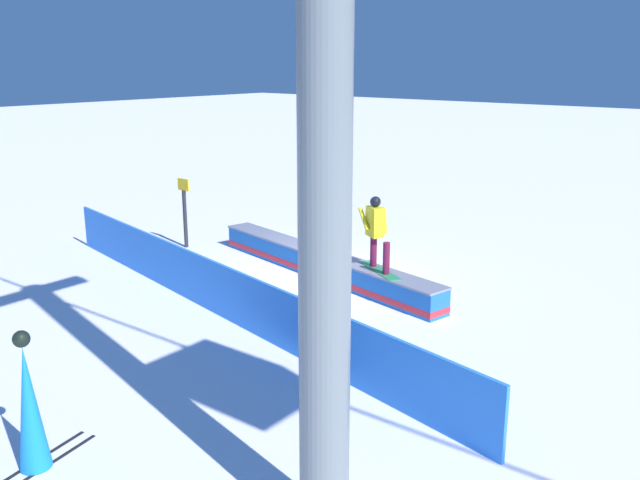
% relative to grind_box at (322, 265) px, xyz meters
% --- Properties ---
extents(ground_plane, '(120.00, 120.00, 0.00)m').
position_rel_grind_box_xyz_m(ground_plane, '(0.00, 0.00, -0.26)').
color(ground_plane, white).
extents(grind_box, '(6.92, 1.93, 0.57)m').
position_rel_grind_box_xyz_m(grind_box, '(0.00, 0.00, 0.00)').
color(grind_box, blue).
rests_on(grind_box, ground_plane).
extents(snowboarder, '(1.36, 0.91, 1.50)m').
position_rel_grind_box_xyz_m(snowboarder, '(-1.63, 0.26, 1.13)').
color(snowboarder, '#298C57').
rests_on(snowboarder, grind_box).
extents(safety_fence, '(12.82, 2.55, 1.04)m').
position_rel_grind_box_xyz_m(safety_fence, '(0.00, 3.14, 0.27)').
color(safety_fence, '#2B7AEA').
rests_on(safety_fence, ground_plane).
extents(background_skier_left, '(0.61, 1.70, 1.76)m').
position_rel_grind_box_xyz_m(background_skier_left, '(-2.08, 8.01, 0.55)').
color(background_skier_left, black).
rests_on(background_skier_left, ground_plane).
extents(trail_marker, '(0.40, 0.10, 1.80)m').
position_rel_grind_box_xyz_m(trail_marker, '(4.29, 0.35, 0.71)').
color(trail_marker, '#262628').
rests_on(trail_marker, ground_plane).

